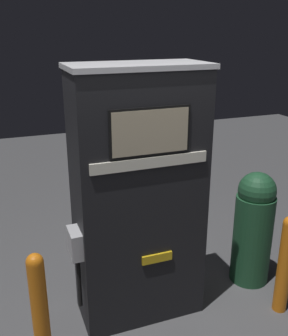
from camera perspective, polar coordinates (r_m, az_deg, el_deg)
The scene contains 5 objects.
ground_plane at distance 3.73m, azimuth 0.76°, elevation -21.85°, with size 14.00×14.00×0.00m, color #4C4C4F.
gas_pump at distance 3.32m, azimuth -0.82°, elevation -4.43°, with size 1.17×0.55×2.22m.
safety_bollard at distance 3.14m, azimuth -14.86°, elevation -19.39°, with size 0.12×0.12×1.00m.
trash_bin at distance 4.10m, azimuth 15.58°, elevation -8.21°, with size 0.39×0.39×1.18m.
safety_bollard_far at distance 3.81m, azimuth 19.80°, elevation -12.78°, with size 0.13×0.13×0.96m.
Camera 1 is at (-1.03, -2.59, 2.47)m, focal length 42.00 mm.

